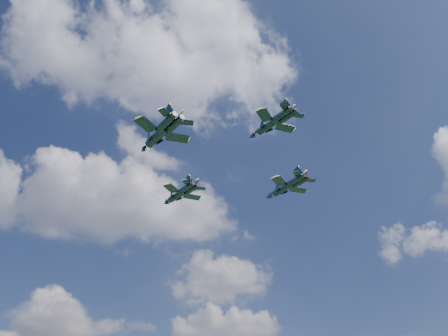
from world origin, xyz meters
TOP-DOWN VIEW (x-y plane):
  - jet_lead at (-10.43, 25.82)m, footprint 11.75×15.13m
  - jet_left at (-16.51, 0.21)m, footprint 12.99×17.55m
  - jet_right at (17.91, 19.01)m, footprint 11.92×15.94m
  - jet_slot at (7.91, -6.25)m, footprint 11.00×14.09m

SIDE VIEW (x-z plane):
  - jet_lead at x=-10.43m, z-range 62.08..65.82m
  - jet_left at x=-16.51m, z-range 62.04..66.29m
  - jet_right at x=17.91m, z-range 62.61..66.50m
  - jet_slot at x=7.91m, z-range 63.28..66.77m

